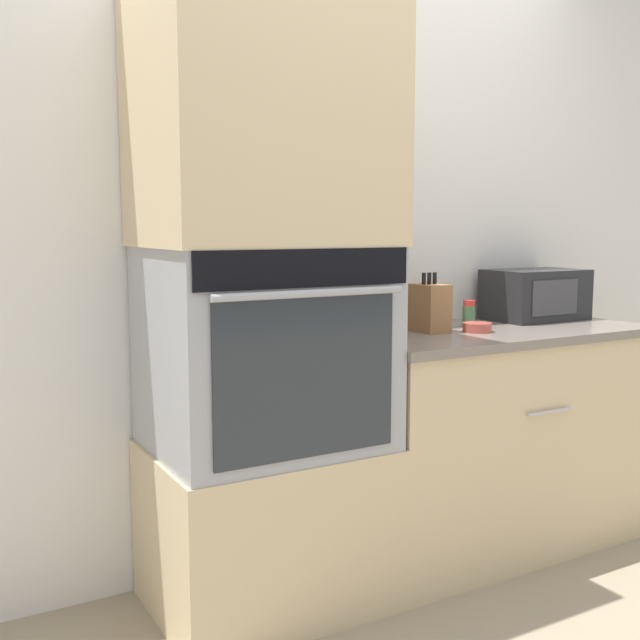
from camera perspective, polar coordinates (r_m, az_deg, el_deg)
ground_plane at (r=2.75m, az=6.65°, el=-21.16°), size 12.00×12.00×0.00m
wall_back at (r=2.95m, az=-0.29°, el=6.12°), size 8.00×0.05×2.50m
oven_cabinet_base at (r=2.68m, az=-4.12°, el=-15.24°), size 0.77×0.60×0.56m
wall_oven at (r=2.51m, az=-4.21°, el=-2.10°), size 0.75×0.64×0.67m
oven_cabinet_upper at (r=2.51m, az=-4.41°, el=15.04°), size 0.77×0.60×0.82m
counter_unit at (r=3.18m, az=12.83°, el=-8.63°), size 1.28×0.63×0.90m
microwave at (r=3.41m, az=16.08°, el=1.87°), size 0.42×0.28×0.22m
knife_block at (r=2.94m, az=8.29°, el=0.95°), size 0.11×0.16×0.23m
bowl at (r=2.96m, az=11.88°, el=-0.55°), size 0.11×0.11×0.04m
condiment_jar_near at (r=3.14m, az=7.02°, el=0.64°), size 0.04×0.04×0.11m
condiment_jar_mid at (r=2.97m, az=3.86°, el=-0.05°), size 0.05×0.05×0.07m
condiment_jar_far at (r=3.10m, az=11.27°, el=0.46°), size 0.05×0.05×0.11m
condiment_jar_back at (r=3.05m, az=4.62°, el=0.16°), size 0.04×0.04×0.08m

